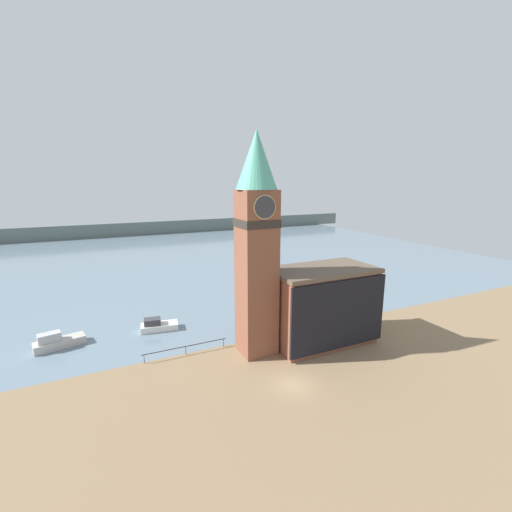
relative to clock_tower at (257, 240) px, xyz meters
name	(u,v)px	position (x,y,z in m)	size (l,w,h in m)	color
ground_plane	(293,385)	(0.40, -8.02, -13.68)	(160.00, 160.00, 0.00)	#846B4C
water	(165,254)	(0.40, 62.97, -13.68)	(160.00, 120.00, 0.00)	slate
far_shoreline	(145,228)	(0.40, 102.97, -11.18)	(180.00, 3.00, 5.00)	slate
pier_railing	(186,347)	(-8.06, 2.72, -12.73)	(10.11, 0.08, 1.09)	#333338
clock_tower	(257,240)	(0.00, 0.00, 0.00)	(4.59, 4.59, 25.73)	brown
pier_building	(322,305)	(8.71, -0.97, -8.80)	(13.32, 7.51, 9.71)	brown
boat_near	(158,326)	(-9.90, 11.21, -13.03)	(5.22, 2.83, 1.75)	silver
boat_far	(57,342)	(-22.09, 11.20, -12.90)	(5.98, 3.16, 2.11)	#B7B2A8
mooring_bollard_near	(247,352)	(-1.57, -0.72, -13.21)	(0.36, 0.36, 0.87)	#2D2D33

